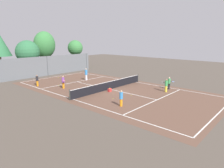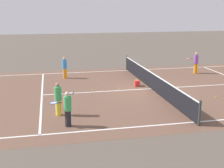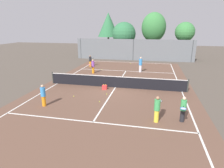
{
  "view_description": "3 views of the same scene",
  "coord_description": "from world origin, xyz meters",
  "px_view_note": "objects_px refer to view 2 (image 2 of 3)",
  "views": [
    {
      "loc": [
        -17.2,
        -15.72,
        5.98
      ],
      "look_at": [
        -1.21,
        -1.43,
        1.08
      ],
      "focal_mm": 31.9,
      "sensor_mm": 36.0,
      "label": 1
    },
    {
      "loc": [
        16.45,
        -5.88,
        4.75
      ],
      "look_at": [
        1.31,
        -2.69,
        0.77
      ],
      "focal_mm": 48.12,
      "sensor_mm": 36.0,
      "label": 2
    },
    {
      "loc": [
        3.03,
        -15.49,
        5.13
      ],
      "look_at": [
        -0.08,
        -1.07,
        0.62
      ],
      "focal_mm": 30.67,
      "sensor_mm": 36.0,
      "label": 3
    }
  ],
  "objects_px": {
    "tennis_ball_4": "(92,90)",
    "player_1": "(67,109)",
    "tennis_ball_1": "(221,73)",
    "player_2": "(58,99)",
    "tennis_ball_0": "(216,97)",
    "player_0": "(196,63)",
    "player_3": "(65,67)",
    "tennis_ball_2": "(97,80)",
    "ball_crate": "(137,83)",
    "tennis_ball_6": "(120,89)"
  },
  "relations": [
    {
      "from": "player_0",
      "to": "tennis_ball_4",
      "type": "bearing_deg",
      "value": -69.41
    },
    {
      "from": "tennis_ball_1",
      "to": "player_1",
      "type": "bearing_deg",
      "value": -56.44
    },
    {
      "from": "tennis_ball_1",
      "to": "tennis_ball_4",
      "type": "relative_size",
      "value": 1.0
    },
    {
      "from": "player_1",
      "to": "tennis_ball_4",
      "type": "bearing_deg",
      "value": 161.32
    },
    {
      "from": "player_0",
      "to": "player_1",
      "type": "distance_m",
      "value": 12.88
    },
    {
      "from": "tennis_ball_0",
      "to": "tennis_ball_6",
      "type": "relative_size",
      "value": 1.0
    },
    {
      "from": "tennis_ball_0",
      "to": "tennis_ball_1",
      "type": "xyz_separation_m",
      "value": [
        -5.37,
        3.6,
        0.0
      ]
    },
    {
      "from": "tennis_ball_4",
      "to": "player_1",
      "type": "bearing_deg",
      "value": -18.68
    },
    {
      "from": "tennis_ball_6",
      "to": "tennis_ball_1",
      "type": "bearing_deg",
      "value": 107.52
    },
    {
      "from": "player_2",
      "to": "tennis_ball_1",
      "type": "xyz_separation_m",
      "value": [
        -6.37,
        12.01,
        -0.75
      ]
    },
    {
      "from": "player_2",
      "to": "tennis_ball_0",
      "type": "relative_size",
      "value": 22.9
    },
    {
      "from": "tennis_ball_1",
      "to": "tennis_ball_6",
      "type": "height_order",
      "value": "same"
    },
    {
      "from": "tennis_ball_1",
      "to": "tennis_ball_6",
      "type": "xyz_separation_m",
      "value": [
        2.62,
        -8.3,
        0.0
      ]
    },
    {
      "from": "player_0",
      "to": "player_1",
      "type": "xyz_separation_m",
      "value": [
        8.29,
        -9.86,
        -0.04
      ]
    },
    {
      "from": "player_1",
      "to": "tennis_ball_2",
      "type": "relative_size",
      "value": 22.3
    },
    {
      "from": "player_2",
      "to": "tennis_ball_2",
      "type": "height_order",
      "value": "player_2"
    },
    {
      "from": "player_2",
      "to": "ball_crate",
      "type": "bearing_deg",
      "value": 130.72
    },
    {
      "from": "player_1",
      "to": "player_3",
      "type": "xyz_separation_m",
      "value": [
        -8.7,
        0.37,
        -0.01
      ]
    },
    {
      "from": "tennis_ball_1",
      "to": "ball_crate",
      "type": "bearing_deg",
      "value": -73.14
    },
    {
      "from": "tennis_ball_1",
      "to": "tennis_ball_2",
      "type": "relative_size",
      "value": 1.0
    },
    {
      "from": "player_2",
      "to": "tennis_ball_6",
      "type": "xyz_separation_m",
      "value": [
        -3.75,
        3.71,
        -0.75
      ]
    },
    {
      "from": "tennis_ball_1",
      "to": "tennis_ball_4",
      "type": "height_order",
      "value": "same"
    },
    {
      "from": "player_0",
      "to": "tennis_ball_1",
      "type": "distance_m",
      "value": 2.07
    },
    {
      "from": "player_0",
      "to": "player_3",
      "type": "relative_size",
      "value": 1.05
    },
    {
      "from": "tennis_ball_1",
      "to": "tennis_ball_2",
      "type": "xyz_separation_m",
      "value": [
        0.3,
        -9.29,
        0.0
      ]
    },
    {
      "from": "tennis_ball_0",
      "to": "tennis_ball_2",
      "type": "relative_size",
      "value": 1.0
    },
    {
      "from": "tennis_ball_1",
      "to": "tennis_ball_4",
      "type": "distance_m",
      "value": 10.25
    },
    {
      "from": "tennis_ball_1",
      "to": "tennis_ball_0",
      "type": "bearing_deg",
      "value": -33.78
    },
    {
      "from": "player_0",
      "to": "tennis_ball_0",
      "type": "height_order",
      "value": "player_0"
    },
    {
      "from": "player_1",
      "to": "player_2",
      "type": "relative_size",
      "value": 0.97
    },
    {
      "from": "player_0",
      "to": "tennis_ball_2",
      "type": "relative_size",
      "value": 23.55
    },
    {
      "from": "player_2",
      "to": "player_0",
      "type": "bearing_deg",
      "value": 124.15
    },
    {
      "from": "tennis_ball_0",
      "to": "tennis_ball_2",
      "type": "height_order",
      "value": "same"
    },
    {
      "from": "tennis_ball_2",
      "to": "tennis_ball_4",
      "type": "bearing_deg",
      "value": -16.23
    },
    {
      "from": "tennis_ball_4",
      "to": "tennis_ball_6",
      "type": "bearing_deg",
      "value": 86.27
    },
    {
      "from": "player_0",
      "to": "tennis_ball_6",
      "type": "bearing_deg",
      "value": -64.03
    },
    {
      "from": "player_2",
      "to": "tennis_ball_1",
      "type": "height_order",
      "value": "player_2"
    },
    {
      "from": "tennis_ball_0",
      "to": "player_2",
      "type": "bearing_deg",
      "value": -83.25
    },
    {
      "from": "player_3",
      "to": "tennis_ball_4",
      "type": "height_order",
      "value": "player_3"
    },
    {
      "from": "player_3",
      "to": "ball_crate",
      "type": "height_order",
      "value": "player_3"
    },
    {
      "from": "player_2",
      "to": "player_3",
      "type": "distance_m",
      "value": 7.33
    },
    {
      "from": "player_0",
      "to": "tennis_ball_6",
      "type": "relative_size",
      "value": 23.55
    },
    {
      "from": "player_2",
      "to": "tennis_ball_2",
      "type": "distance_m",
      "value": 6.7
    },
    {
      "from": "tennis_ball_1",
      "to": "player_0",
      "type": "bearing_deg",
      "value": -105.74
    },
    {
      "from": "player_0",
      "to": "player_2",
      "type": "bearing_deg",
      "value": -55.85
    },
    {
      "from": "player_1",
      "to": "tennis_ball_1",
      "type": "height_order",
      "value": "player_1"
    },
    {
      "from": "player_0",
      "to": "tennis_ball_4",
      "type": "relative_size",
      "value": 23.55
    },
    {
      "from": "tennis_ball_1",
      "to": "tennis_ball_2",
      "type": "bearing_deg",
      "value": -88.16
    },
    {
      "from": "tennis_ball_0",
      "to": "tennis_ball_4",
      "type": "height_order",
      "value": "same"
    },
    {
      "from": "player_0",
      "to": "player_2",
      "type": "distance_m",
      "value": 12.28
    }
  ]
}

